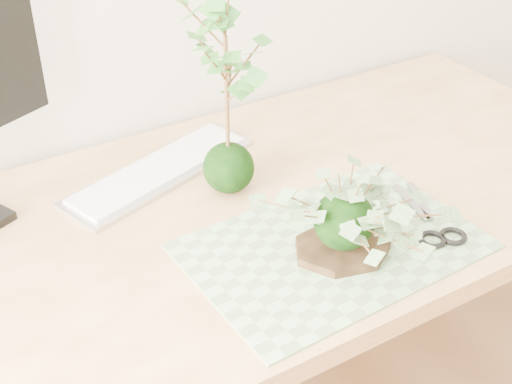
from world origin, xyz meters
TOP-DOWN VIEW (x-y plane):
  - desk at (0.01, 1.23)m, footprint 1.60×0.70m
  - cutting_mat at (0.10, 1.06)m, footprint 0.48×0.33m
  - stone_dish at (0.10, 1.04)m, footprint 0.20×0.20m
  - ivy_kokedama at (0.10, 1.04)m, footprint 0.34×0.34m
  - maple_kokedama at (0.04, 1.30)m, footprint 0.25×0.25m
  - keyboard at (-0.05, 1.41)m, footprint 0.42×0.24m
  - scissors at (0.28, 1.00)m, footprint 0.10×0.20m

SIDE VIEW (x-z plane):
  - desk at x=0.01m, z-range 0.28..1.02m
  - cutting_mat at x=0.10m, z-range 0.74..0.74m
  - keyboard at x=-0.05m, z-range 0.74..0.76m
  - scissors at x=0.28m, z-range 0.74..0.75m
  - stone_dish at x=0.10m, z-range 0.74..0.76m
  - ivy_kokedama at x=0.10m, z-range 0.76..0.95m
  - maple_kokedama at x=0.04m, z-range 0.82..1.21m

